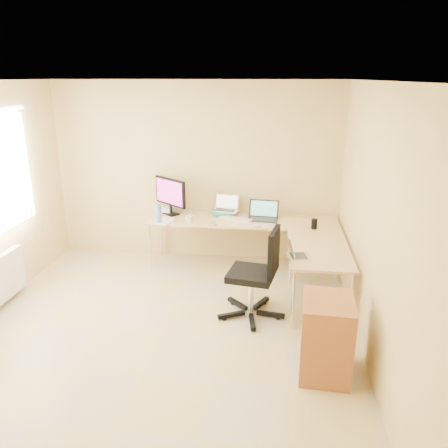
# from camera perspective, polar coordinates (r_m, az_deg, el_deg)

# --- Properties ---
(floor) EXTENTS (4.50, 4.50, 0.00)m
(floor) POSITION_cam_1_polar(r_m,az_deg,el_deg) (5.02, -7.98, -13.56)
(floor) COLOR tan
(floor) RESTS_ON ground
(ceiling) EXTENTS (4.50, 4.50, 0.00)m
(ceiling) POSITION_cam_1_polar(r_m,az_deg,el_deg) (4.27, -9.57, 17.59)
(ceiling) COLOR white
(ceiling) RESTS_ON ground
(wall_back) EXTENTS (4.50, 0.00, 4.50)m
(wall_back) POSITION_cam_1_polar(r_m,az_deg,el_deg) (6.60, -3.58, 6.60)
(wall_back) COLOR #DDBB74
(wall_back) RESTS_ON ground
(wall_front) EXTENTS (4.50, 0.00, 4.50)m
(wall_front) POSITION_cam_1_polar(r_m,az_deg,el_deg) (2.57, -22.31, -14.53)
(wall_front) COLOR #DDBB74
(wall_front) RESTS_ON ground
(wall_right) EXTENTS (0.00, 4.50, 4.50)m
(wall_right) POSITION_cam_1_polar(r_m,az_deg,el_deg) (4.42, 18.59, -0.28)
(wall_right) COLOR #DDBB74
(wall_right) RESTS_ON ground
(desk_main) EXTENTS (2.65, 0.70, 0.73)m
(desk_main) POSITION_cam_1_polar(r_m,az_deg,el_deg) (6.39, 2.36, -2.51)
(desk_main) COLOR tan
(desk_main) RESTS_ON ground
(desk_return) EXTENTS (0.70, 1.30, 0.73)m
(desk_return) POSITION_cam_1_polar(r_m,az_deg,el_deg) (5.48, 11.79, -6.59)
(desk_return) COLOR tan
(desk_return) RESTS_ON ground
(monitor) EXTENTS (0.62, 0.55, 0.54)m
(monitor) POSITION_cam_1_polar(r_m,az_deg,el_deg) (6.47, -6.84, 3.53)
(monitor) COLOR black
(monitor) RESTS_ON desk_main
(book_stack) EXTENTS (0.32, 0.37, 0.05)m
(book_stack) POSITION_cam_1_polar(r_m,az_deg,el_deg) (6.48, -0.36, 1.46)
(book_stack) COLOR #158379
(book_stack) RESTS_ON desk_main
(laptop_center) EXTENTS (0.40, 0.33, 0.23)m
(laptop_center) POSITION_cam_1_polar(r_m,az_deg,el_deg) (6.44, 0.17, 2.64)
(laptop_center) COLOR silver
(laptop_center) RESTS_ON desk_main
(laptop_black) EXTENTS (0.44, 0.35, 0.26)m
(laptop_black) POSITION_cam_1_polar(r_m,az_deg,el_deg) (6.23, 5.00, 1.71)
(laptop_black) COLOR black
(laptop_black) RESTS_ON desk_main
(keyboard) EXTENTS (0.49, 0.28, 0.02)m
(keyboard) POSITION_cam_1_polar(r_m,az_deg,el_deg) (6.26, 1.52, 0.67)
(keyboard) COLOR silver
(keyboard) RESTS_ON desk_main
(mouse) EXTENTS (0.11, 0.08, 0.04)m
(mouse) POSITION_cam_1_polar(r_m,az_deg,el_deg) (5.97, 4.39, -0.16)
(mouse) COLOR silver
(mouse) RESTS_ON desk_main
(mug) EXTENTS (0.14, 0.14, 0.10)m
(mug) POSITION_cam_1_polar(r_m,az_deg,el_deg) (6.12, -4.47, 0.62)
(mug) COLOR silver
(mug) RESTS_ON desk_main
(cd_stack) EXTENTS (0.14, 0.14, 0.03)m
(cd_stack) POSITION_cam_1_polar(r_m,az_deg,el_deg) (6.02, -1.41, 0.01)
(cd_stack) COLOR silver
(cd_stack) RESTS_ON desk_main
(water_bottle) EXTENTS (0.08, 0.08, 0.28)m
(water_bottle) POSITION_cam_1_polar(r_m,az_deg,el_deg) (6.13, -8.35, 1.37)
(water_bottle) COLOR #4B85B7
(water_bottle) RESTS_ON desk_main
(papers) EXTENTS (0.26, 0.34, 0.01)m
(papers) POSITION_cam_1_polar(r_m,az_deg,el_deg) (6.22, -7.81, 0.31)
(papers) COLOR white
(papers) RESTS_ON desk_main
(white_box) EXTENTS (0.21, 0.17, 0.07)m
(white_box) POSITION_cam_1_polar(r_m,az_deg,el_deg) (6.62, -7.21, 1.77)
(white_box) COLOR silver
(white_box) RESTS_ON desk_main
(desk_fan) EXTENTS (0.33, 0.33, 0.32)m
(desk_fan) POSITION_cam_1_polar(r_m,az_deg,el_deg) (6.55, -5.87, 2.77)
(desk_fan) COLOR beige
(desk_fan) RESTS_ON desk_main
(black_cup) EXTENTS (0.08, 0.08, 0.13)m
(black_cup) POSITION_cam_1_polar(r_m,az_deg,el_deg) (5.97, 11.44, 0.01)
(black_cup) COLOR black
(black_cup) RESTS_ON desk_main
(laptop_return) EXTENTS (0.32, 0.27, 0.19)m
(laptop_return) POSITION_cam_1_polar(r_m,az_deg,el_deg) (5.01, 9.52, -3.13)
(laptop_return) COLOR silver
(laptop_return) RESTS_ON desk_return
(office_chair) EXTENTS (0.75, 0.75, 1.08)m
(office_chair) POSITION_cam_1_polar(r_m,az_deg,el_deg) (5.08, 3.49, -6.59)
(office_chair) COLOR black
(office_chair) RESTS_ON ground
(cabinet) EXTENTS (0.49, 0.59, 0.77)m
(cabinet) POSITION_cam_1_polar(r_m,az_deg,el_deg) (4.32, 12.89, -14.03)
(cabinet) COLOR brown
(cabinet) RESTS_ON ground
(radiator) EXTENTS (0.09, 0.80, 0.55)m
(radiator) POSITION_cam_1_polar(r_m,az_deg,el_deg) (5.98, -26.40, -6.18)
(radiator) COLOR white
(radiator) RESTS_ON ground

